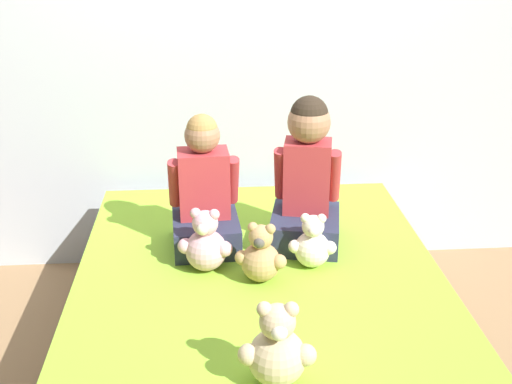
# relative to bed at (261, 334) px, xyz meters

# --- Properties ---
(ground_plane) EXTENTS (14.00, 14.00, 0.00)m
(ground_plane) POSITION_rel_bed_xyz_m (0.00, 0.00, -0.25)
(ground_plane) COLOR #93704C
(wall_behind_bed) EXTENTS (8.00, 0.06, 2.50)m
(wall_behind_bed) POSITION_rel_bed_xyz_m (0.00, 1.16, 1.00)
(wall_behind_bed) COLOR silver
(wall_behind_bed) RESTS_ON ground_plane
(bed) EXTENTS (1.55, 2.04, 0.51)m
(bed) POSITION_rel_bed_xyz_m (0.00, 0.00, 0.00)
(bed) COLOR #473828
(bed) RESTS_ON ground_plane
(child_on_left) EXTENTS (0.32, 0.35, 0.60)m
(child_on_left) POSITION_rel_bed_xyz_m (-0.22, 0.36, 0.50)
(child_on_left) COLOR #282D47
(child_on_left) RESTS_ON bed
(child_on_right) EXTENTS (0.36, 0.39, 0.67)m
(child_on_right) POSITION_rel_bed_xyz_m (0.23, 0.36, 0.55)
(child_on_right) COLOR #282D47
(child_on_right) RESTS_ON bed
(teddy_bear_held_by_left_child) EXTENTS (0.23, 0.17, 0.28)m
(teddy_bear_held_by_left_child) POSITION_rel_bed_xyz_m (-0.22, 0.12, 0.37)
(teddy_bear_held_by_left_child) COLOR #DBA3B2
(teddy_bear_held_by_left_child) RESTS_ON bed
(teddy_bear_held_by_right_child) EXTENTS (0.20, 0.15, 0.24)m
(teddy_bear_held_by_right_child) POSITION_rel_bed_xyz_m (0.23, 0.12, 0.36)
(teddy_bear_held_by_right_child) COLOR silver
(teddy_bear_held_by_right_child) RESTS_ON bed
(teddy_bear_between_children) EXTENTS (0.21, 0.16, 0.26)m
(teddy_bear_between_children) POSITION_rel_bed_xyz_m (0.00, 0.02, 0.36)
(teddy_bear_between_children) COLOR tan
(teddy_bear_between_children) RESTS_ON bed
(teddy_bear_at_foot_of_bed) EXTENTS (0.25, 0.19, 0.30)m
(teddy_bear_at_foot_of_bed) POSITION_rel_bed_xyz_m (-0.00, -0.61, 0.38)
(teddy_bear_at_foot_of_bed) COLOR #D1B78E
(teddy_bear_at_foot_of_bed) RESTS_ON bed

